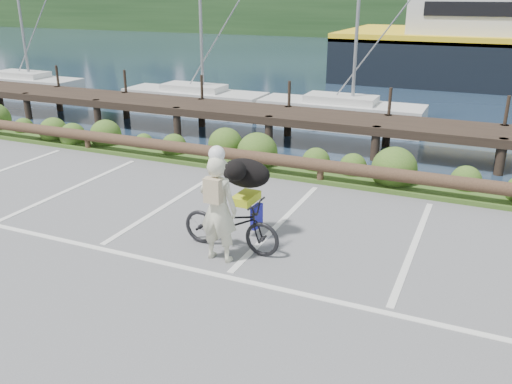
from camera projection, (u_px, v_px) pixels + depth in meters
ground at (237, 266)px, 9.08m from camera, size 72.00×72.00×0.00m
harbor_backdrop at (482, 24)px, 76.19m from camera, size 170.00×160.00×30.00m
vegetation_strip at (328, 173)px, 13.61m from camera, size 34.00×1.60×0.10m
log_rail at (320, 183)px, 13.02m from camera, size 32.00×0.30×0.60m
bicycle at (231, 224)px, 9.54m from camera, size 1.88×0.70×0.98m
cyclist at (218, 209)px, 9.01m from camera, size 0.69×0.47×1.87m
dog at (246, 173)px, 9.78m from camera, size 0.48×0.95×0.54m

